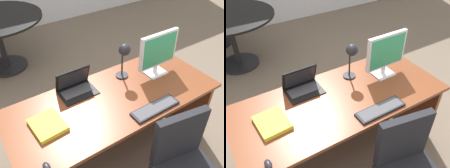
% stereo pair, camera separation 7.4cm
% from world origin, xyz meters
% --- Properties ---
extents(ground, '(12.00, 12.00, 0.00)m').
position_xyz_m(ground, '(0.00, 1.50, 0.00)').
color(ground, '#6B5B4C').
extents(desk, '(1.87, 0.80, 0.72)m').
position_xyz_m(desk, '(0.00, 0.05, 0.51)').
color(desk, brown).
rests_on(desk, ground).
extents(monitor, '(0.42, 0.16, 0.43)m').
position_xyz_m(monitor, '(0.54, 0.08, 0.96)').
color(monitor, silver).
rests_on(monitor, desk).
extents(laptop, '(0.32, 0.24, 0.22)m').
position_xyz_m(laptop, '(-0.23, 0.28, 0.79)').
color(laptop, black).
rests_on(laptop, desk).
extents(keyboard, '(0.43, 0.13, 0.02)m').
position_xyz_m(keyboard, '(0.19, -0.31, 0.73)').
color(keyboard, black).
rests_on(keyboard, desk).
extents(mouse, '(0.05, 0.08, 0.04)m').
position_xyz_m(mouse, '(-0.75, -0.33, 0.74)').
color(mouse, black).
rests_on(mouse, desk).
extents(desk_lamp, '(0.12, 0.14, 0.36)m').
position_xyz_m(desk_lamp, '(0.24, 0.19, 0.98)').
color(desk_lamp, black).
rests_on(desk_lamp, desk).
extents(book, '(0.24, 0.28, 0.03)m').
position_xyz_m(book, '(-0.61, 0.01, 0.74)').
color(book, yellow).
rests_on(book, desk).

